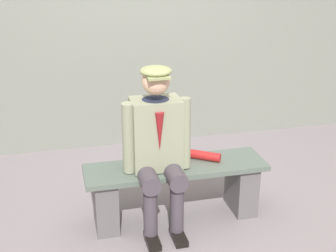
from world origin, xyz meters
The scene contains 5 objects.
ground_plane centered at (0.00, 0.00, 0.00)m, with size 30.00×30.00×0.00m, color slate.
bench centered at (0.00, 0.00, 0.30)m, with size 1.49×0.42×0.49m.
seated_man centered at (0.16, 0.06, 0.73)m, with size 0.55×0.58×1.33m.
rolled_magazine centered at (-0.26, -0.04, 0.53)m, with size 0.08×0.08×0.26m, color #B21E1E.
stadium_wall centered at (0.00, -1.80, 0.99)m, with size 12.00×0.24×1.97m, color slate.
Camera 1 is at (0.89, 3.37, 2.18)m, focal length 50.59 mm.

